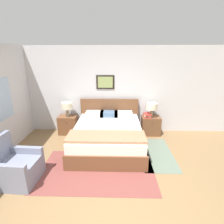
{
  "coord_description": "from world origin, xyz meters",
  "views": [
    {
      "loc": [
        0.04,
        -2.37,
        2.32
      ],
      "look_at": [
        -0.06,
        1.58,
        1.04
      ],
      "focal_mm": 28.0,
      "sensor_mm": 36.0,
      "label": 1
    }
  ],
  "objects": [
    {
      "name": "armchair",
      "position": [
        -1.89,
        0.41,
        0.29
      ],
      "size": [
        0.8,
        0.75,
        0.9
      ],
      "rotation": [
        0.0,
        0.0,
        -1.62
      ],
      "color": "gray",
      "rests_on": "ground_plane"
    },
    {
      "name": "table_lamp_by_door",
      "position": [
        1.08,
        2.59,
        0.88
      ],
      "size": [
        0.32,
        0.32,
        0.43
      ],
      "color": "gray",
      "rests_on": "nightstand_by_door"
    },
    {
      "name": "wall_back",
      "position": [
        -0.0,
        2.9,
        1.3
      ],
      "size": [
        7.71,
        0.09,
        2.6
      ],
      "color": "silver",
      "rests_on": "ground_plane"
    },
    {
      "name": "bed",
      "position": [
        -0.18,
        1.79,
        0.32
      ],
      "size": [
        1.76,
        2.1,
        1.06
      ],
      "color": "brown",
      "rests_on": "ground_plane"
    },
    {
      "name": "book_thick_bottom",
      "position": [
        0.97,
        2.57,
        0.58
      ],
      "size": [
        0.21,
        0.25,
        0.04
      ],
      "rotation": [
        0.0,
        0.0,
        0.02
      ],
      "color": "#B7332D",
      "rests_on": "nightstand_by_door"
    },
    {
      "name": "nightstand_by_door",
      "position": [
        1.09,
        2.61,
        0.28
      ],
      "size": [
        0.55,
        0.44,
        0.56
      ],
      "color": "brown",
      "rests_on": "ground_plane"
    },
    {
      "name": "area_rug_bedside",
      "position": [
        1.03,
        1.47,
        0.0
      ],
      "size": [
        0.79,
        1.57,
        0.01
      ],
      "color": "slate",
      "rests_on": "ground_plane"
    },
    {
      "name": "table_lamp_near_window",
      "position": [
        -1.43,
        2.59,
        0.88
      ],
      "size": [
        0.32,
        0.32,
        0.43
      ],
      "color": "gray",
      "rests_on": "nightstand_near_window"
    },
    {
      "name": "ground_plane",
      "position": [
        0.0,
        0.0,
        0.0
      ],
      "size": [
        16.0,
        16.0,
        0.0
      ],
      "primitive_type": "plane",
      "color": "olive"
    },
    {
      "name": "book_hardcover_middle",
      "position": [
        0.97,
        2.57,
        0.62
      ],
      "size": [
        0.22,
        0.25,
        0.04
      ],
      "rotation": [
        0.0,
        0.0,
        -0.13
      ],
      "color": "beige",
      "rests_on": "book_thick_bottom"
    },
    {
      "name": "area_rug_main",
      "position": [
        -0.36,
        0.77,
        0.0
      ],
      "size": [
        2.4,
        1.49,
        0.01
      ],
      "color": "brown",
      "rests_on": "ground_plane"
    },
    {
      "name": "book_novel_upper",
      "position": [
        0.97,
        2.57,
        0.66
      ],
      "size": [
        0.22,
        0.3,
        0.04
      ],
      "rotation": [
        0.0,
        0.0,
        0.14
      ],
      "color": "#B7332D",
      "rests_on": "book_hardcover_middle"
    },
    {
      "name": "nightstand_near_window",
      "position": [
        -1.45,
        2.61,
        0.28
      ],
      "size": [
        0.55,
        0.44,
        0.56
      ],
      "color": "brown",
      "rests_on": "ground_plane"
    }
  ]
}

